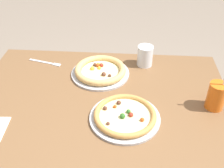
# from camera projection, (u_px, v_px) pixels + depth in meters

# --- Properties ---
(dining_table) EXTENTS (1.27, 0.90, 0.75)m
(dining_table) POSITION_uv_depth(u_px,v_px,m) (101.00, 116.00, 1.39)
(dining_table) COLOR brown
(dining_table) RESTS_ON ground
(pizza_near) EXTENTS (0.32, 0.32, 0.04)m
(pizza_near) POSITION_uv_depth(u_px,v_px,m) (125.00, 116.00, 1.21)
(pizza_near) COLOR #B7B7BC
(pizza_near) RESTS_ON dining_table
(pizza_far) EXTENTS (0.32, 0.32, 0.05)m
(pizza_far) POSITION_uv_depth(u_px,v_px,m) (100.00, 71.00, 1.49)
(pizza_far) COLOR #B7B7BC
(pizza_far) RESTS_ON dining_table
(drink_cup_colored) EXTENTS (0.08, 0.08, 0.23)m
(drink_cup_colored) POSITION_uv_depth(u_px,v_px,m) (216.00, 96.00, 1.24)
(drink_cup_colored) COLOR orange
(drink_cup_colored) RESTS_ON dining_table
(water_cup_clear) EXTENTS (0.09, 0.09, 0.12)m
(water_cup_clear) POSITION_uv_depth(u_px,v_px,m) (145.00, 56.00, 1.54)
(water_cup_clear) COLOR silver
(water_cup_clear) RESTS_ON dining_table
(fork) EXTENTS (0.20, 0.07, 0.00)m
(fork) POSITION_uv_depth(u_px,v_px,m) (46.00, 63.00, 1.59)
(fork) COLOR silver
(fork) RESTS_ON dining_table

